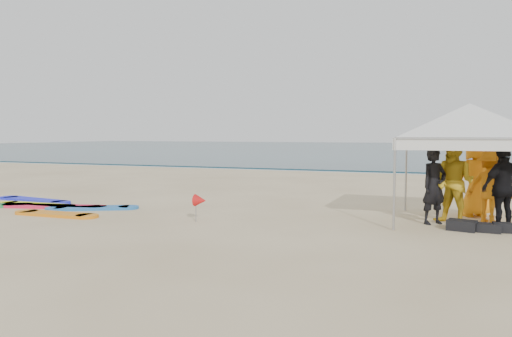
{
  "coord_description": "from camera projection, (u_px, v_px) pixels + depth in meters",
  "views": [
    {
      "loc": [
        4.52,
        -8.23,
        2.01
      ],
      "look_at": [
        0.29,
        2.6,
        1.2
      ],
      "focal_mm": 35.0,
      "sensor_mm": 36.0,
      "label": 1
    }
  ],
  "objects": [
    {
      "name": "ground",
      "position": [
        192.0,
        240.0,
        9.43
      ],
      "size": [
        120.0,
        120.0,
        0.0
      ],
      "primitive_type": "plane",
      "color": "beige",
      "rests_on": "ground"
    },
    {
      "name": "ocean",
      "position": [
        414.0,
        149.0,
        65.17
      ],
      "size": [
        160.0,
        84.0,
        0.08
      ],
      "primitive_type": "cube",
      "color": "#0C2633",
      "rests_on": "ground"
    },
    {
      "name": "person_orange_a",
      "position": [
        490.0,
        187.0,
        11.26
      ],
      "size": [
        1.22,
        1.03,
        1.64
      ],
      "primitive_type": "imported",
      "rotation": [
        0.0,
        0.0,
        2.67
      ],
      "color": "orange",
      "rests_on": "ground"
    },
    {
      "name": "surfboard_spread",
      "position": [
        42.0,
        206.0,
        13.64
      ],
      "size": [
        4.99,
        2.54,
        0.07
      ],
      "color": "#227F3D",
      "rests_on": "ground"
    },
    {
      "name": "person_yellow",
      "position": [
        454.0,
        182.0,
        11.05
      ],
      "size": [
        1.15,
        1.07,
        1.89
      ],
      "primitive_type": "imported",
      "rotation": [
        0.0,
        0.0,
        -0.5
      ],
      "color": "gold",
      "rests_on": "ground"
    },
    {
      "name": "gear_pile",
      "position": [
        474.0,
        226.0,
        10.32
      ],
      "size": [
        1.27,
        0.56,
        0.22
      ],
      "color": "black",
      "rests_on": "ground"
    },
    {
      "name": "marker_pennant",
      "position": [
        200.0,
        201.0,
        11.33
      ],
      "size": [
        0.28,
        0.28,
        0.64
      ],
      "color": "#A5A5A8",
      "rests_on": "ground"
    },
    {
      "name": "person_orange_b",
      "position": [
        476.0,
        178.0,
        12.09
      ],
      "size": [
        1.11,
        0.98,
        1.9
      ],
      "primitive_type": "imported",
      "rotation": [
        0.0,
        0.0,
        3.66
      ],
      "color": "orange",
      "rests_on": "ground"
    },
    {
      "name": "person_black_b",
      "position": [
        503.0,
        188.0,
        10.34
      ],
      "size": [
        1.08,
        0.99,
        1.78
      ],
      "primitive_type": "imported",
      "rotation": [
        0.0,
        0.0,
        3.83
      ],
      "color": "black",
      "rests_on": "ground"
    },
    {
      "name": "person_black_a",
      "position": [
        434.0,
        186.0,
        11.07
      ],
      "size": [
        0.73,
        0.72,
        1.7
      ],
      "primitive_type": "imported",
      "rotation": [
        0.0,
        0.0,
        0.76
      ],
      "color": "black",
      "rests_on": "ground"
    },
    {
      "name": "canopy_tent",
      "position": [
        470.0,
        104.0,
        11.03
      ],
      "size": [
        4.07,
        4.07,
        3.07
      ],
      "color": "#A5A5A8",
      "rests_on": "ground"
    },
    {
      "name": "shoreline_foam",
      "position": [
        358.0,
        172.0,
        26.34
      ],
      "size": [
        160.0,
        1.2,
        0.01
      ],
      "primitive_type": "cube",
      "color": "silver",
      "rests_on": "ground"
    }
  ]
}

